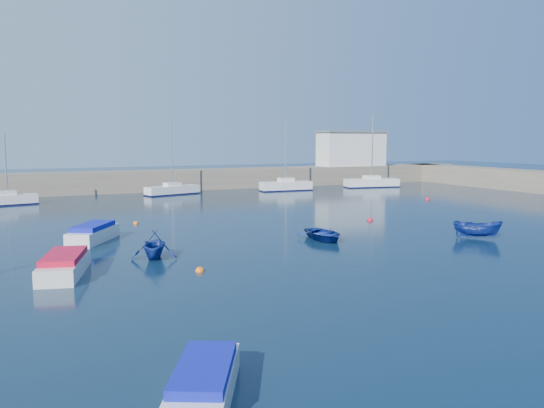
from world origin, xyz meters
name	(u,v)px	position (x,y,z in m)	size (l,w,h in m)	color
ground	(347,270)	(0.00, 0.00, 0.00)	(220.00, 220.00, 0.00)	#0C2136
back_wall	(153,181)	(0.00, 46.00, 1.30)	(96.00, 4.50, 2.60)	#6F6555
right_arm	(491,178)	(44.00, 32.00, 1.30)	(4.50, 32.00, 2.60)	#6F6555
harbor_office	(351,149)	(30.00, 46.00, 5.10)	(10.00, 4.00, 5.00)	silver
sailboat_5	(8,200)	(-16.47, 36.67, 0.58)	(5.57, 2.51, 7.22)	silver
sailboat_6	(172,190)	(1.07, 40.15, 0.58)	(6.87, 3.68, 8.65)	silver
sailboat_7	(286,186)	(15.62, 38.98, 0.66)	(6.82, 2.20, 8.94)	silver
sailboat_8	(372,182)	(28.64, 38.62, 0.65)	(7.78, 3.22, 9.85)	silver
motorboat_0	(64,265)	(-13.01, 4.75, 0.51)	(2.84, 5.11, 1.08)	silver
motorboat_1	(93,233)	(-10.80, 13.21, 0.54)	(3.76, 4.84, 1.14)	silver
motorboat_3	(204,382)	(-10.56, -9.94, 0.44)	(3.04, 4.21, 0.94)	silver
dinghy_center	(324,234)	(2.96, 7.44, 0.39)	(2.66, 3.72, 0.77)	navy
dinghy_left	(154,245)	(-8.27, 6.58, 0.77)	(2.51, 2.91, 1.53)	navy
dinghy_right	(477,229)	(12.59, 3.77, 0.59)	(1.16, 3.07, 1.19)	navy
buoy_0	(200,271)	(-6.86, 2.73, 0.00)	(0.47, 0.47, 0.47)	#FF640D
buoy_1	(370,221)	(10.58, 13.13, 0.00)	(0.50, 0.50, 0.50)	red
buoy_3	(136,224)	(-6.99, 19.36, 0.00)	(0.43, 0.43, 0.43)	#FF640D
buoy_4	(427,200)	(25.19, 23.24, 0.00)	(0.50, 0.50, 0.50)	red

